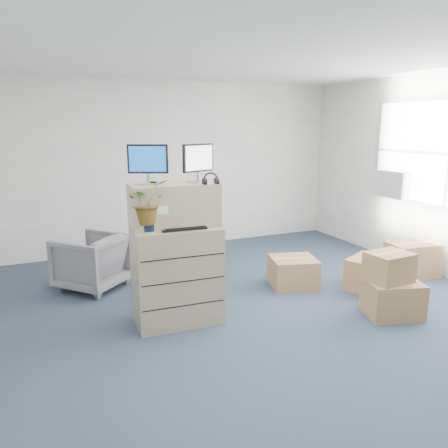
# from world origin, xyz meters

# --- Properties ---
(ground) EXTENTS (7.00, 7.00, 0.00)m
(ground) POSITION_xyz_m (0.00, 0.00, 0.00)
(ground) COLOR #242D40
(ground) RESTS_ON ground
(wall_back) EXTENTS (6.00, 0.02, 2.80)m
(wall_back) POSITION_xyz_m (0.00, 3.51, 1.40)
(wall_back) COLOR beige
(wall_back) RESTS_ON ground
(ac_unit) EXTENTS (0.24, 0.60, 0.40)m
(ac_unit) POSITION_xyz_m (2.87, 1.40, 1.20)
(ac_unit) COLOR silver
(ac_unit) RESTS_ON wall_right
(filing_cabinet_lower) EXTENTS (0.92, 0.60, 1.04)m
(filing_cabinet_lower) POSITION_xyz_m (-0.86, 0.61, 0.52)
(filing_cabinet_lower) COLOR tan
(filing_cabinet_lower) RESTS_ON ground
(filing_cabinet_upper) EXTENTS (0.92, 0.50, 0.45)m
(filing_cabinet_upper) POSITION_xyz_m (-0.85, 0.66, 1.27)
(filing_cabinet_upper) COLOR tan
(filing_cabinet_upper) RESTS_ON filing_cabinet_lower
(monitor_left) EXTENTS (0.38, 0.23, 0.40)m
(monitor_left) POSITION_xyz_m (-1.10, 0.69, 1.72)
(monitor_left) COLOR #99999E
(monitor_left) RESTS_ON filing_cabinet_upper
(monitor_right) EXTENTS (0.38, 0.22, 0.40)m
(monitor_right) POSITION_xyz_m (-0.59, 0.64, 1.71)
(monitor_right) COLOR #99999E
(monitor_right) RESTS_ON filing_cabinet_upper
(headphones) EXTENTS (0.16, 0.03, 0.16)m
(headphones) POSITION_xyz_m (-0.53, 0.46, 1.54)
(headphones) COLOR black
(headphones) RESTS_ON filing_cabinet_upper
(keyboard) EXTENTS (0.47, 0.22, 0.02)m
(keyboard) POSITION_xyz_m (-0.82, 0.50, 1.06)
(keyboard) COLOR black
(keyboard) RESTS_ON filing_cabinet_lower
(mouse) EXTENTS (0.10, 0.07, 0.03)m
(mouse) POSITION_xyz_m (-0.53, 0.53, 1.06)
(mouse) COLOR silver
(mouse) RESTS_ON filing_cabinet_lower
(water_bottle) EXTENTS (0.08, 0.08, 0.28)m
(water_bottle) POSITION_xyz_m (-0.81, 0.67, 1.18)
(water_bottle) COLOR gray
(water_bottle) RESTS_ON filing_cabinet_lower
(phone_dock) EXTENTS (0.06, 0.05, 0.13)m
(phone_dock) POSITION_xyz_m (-0.85, 0.63, 1.09)
(phone_dock) COLOR silver
(phone_dock) RESTS_ON filing_cabinet_lower
(external_drive) EXTENTS (0.20, 0.15, 0.06)m
(external_drive) POSITION_xyz_m (-0.51, 0.68, 1.07)
(external_drive) COLOR black
(external_drive) RESTS_ON filing_cabinet_lower
(tissue_box) EXTENTS (0.29, 0.20, 0.10)m
(tissue_box) POSITION_xyz_m (-0.50, 0.69, 1.15)
(tissue_box) COLOR #4693EF
(tissue_box) RESTS_ON external_drive
(potted_plant) EXTENTS (0.50, 0.53, 0.43)m
(potted_plant) POSITION_xyz_m (-1.17, 0.52, 1.29)
(potted_plant) COLOR #94A988
(potted_plant) RESTS_ON filing_cabinet_lower
(office_chair) EXTENTS (1.03, 1.03, 0.78)m
(office_chair) POSITION_xyz_m (-1.56, 2.01, 0.39)
(office_chair) COLOR slate
(office_chair) RESTS_ON ground
(cardboard_boxes) EXTENTS (2.45, 1.86, 0.72)m
(cardboard_boxes) POSITION_xyz_m (1.64, 0.44, 0.25)
(cardboard_boxes) COLOR #876141
(cardboard_boxes) RESTS_ON ground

